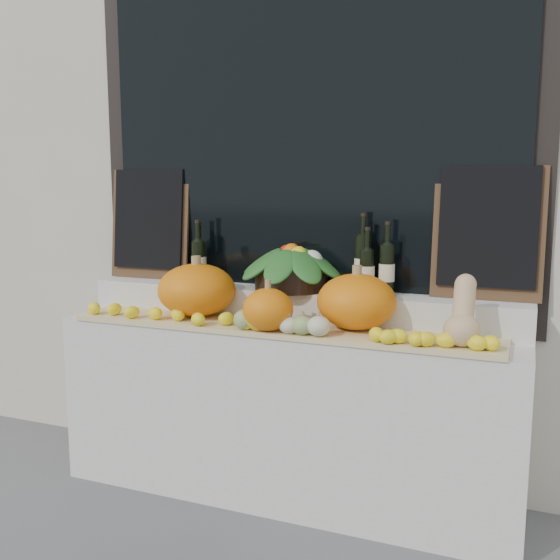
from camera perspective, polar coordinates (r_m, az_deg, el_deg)
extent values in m
cube|color=beige|center=(3.77, 4.78, 19.02)|extent=(7.00, 0.90, 4.50)
cube|color=black|center=(3.30, 2.33, 14.40)|extent=(2.40, 0.04, 2.10)
cube|color=black|center=(3.27, 2.15, 14.45)|extent=(2.20, 0.02, 2.00)
cube|color=silver|center=(3.23, 0.50, -11.83)|extent=(2.30, 0.55, 0.88)
cube|color=silver|center=(3.22, 1.49, -2.25)|extent=(2.30, 0.25, 0.16)
cube|color=tan|center=(2.99, -0.36, -4.45)|extent=(2.10, 0.32, 0.02)
ellipsoid|color=orange|center=(3.22, -7.63, -0.91)|extent=(0.46, 0.46, 0.27)
ellipsoid|color=orange|center=(2.92, 7.01, -1.97)|extent=(0.47, 0.47, 0.26)
ellipsoid|color=orange|center=(2.87, -1.11, -2.71)|extent=(0.25, 0.25, 0.20)
ellipsoid|color=tan|center=(2.71, 16.27, -4.42)|extent=(0.15, 0.15, 0.14)
cylinder|color=tan|center=(2.73, 16.48, -1.95)|extent=(0.09, 0.14, 0.18)
sphere|color=tan|center=(2.76, 16.62, -0.37)|extent=(0.09, 0.09, 0.09)
ellipsoid|color=#356B20|center=(2.80, 2.06, -4.15)|extent=(0.10, 0.10, 0.09)
cylinder|color=#998153|center=(2.79, 2.07, -3.06)|extent=(0.02, 0.02, 0.02)
ellipsoid|color=#356B20|center=(2.91, -3.25, -3.62)|extent=(0.10, 0.10, 0.09)
cylinder|color=#998153|center=(2.90, -3.25, -2.49)|extent=(0.02, 0.02, 0.02)
ellipsoid|color=beige|center=(2.83, 0.84, -4.16)|extent=(0.10, 0.10, 0.08)
cylinder|color=#998153|center=(2.81, 0.84, -3.18)|extent=(0.02, 0.02, 0.02)
ellipsoid|color=yellow|center=(2.87, -2.01, -3.26)|extent=(0.13, 0.13, 0.14)
cylinder|color=#998153|center=(2.86, -2.02, -1.64)|extent=(0.02, 0.02, 0.02)
ellipsoid|color=beige|center=(2.78, 3.55, -4.24)|extent=(0.11, 0.11, 0.09)
cylinder|color=#998153|center=(2.77, 3.56, -3.09)|extent=(0.02, 0.02, 0.02)
cylinder|color=black|center=(3.19, 1.06, 0.17)|extent=(0.38, 0.38, 0.12)
cylinder|color=black|center=(3.39, -7.47, 1.58)|extent=(0.07, 0.07, 0.23)
cylinder|color=black|center=(3.37, -7.52, 4.38)|extent=(0.03, 0.03, 0.10)
cylinder|color=beige|center=(3.39, -7.46, 1.41)|extent=(0.08, 0.08, 0.08)
cylinder|color=black|center=(3.37, -7.54, 5.33)|extent=(0.03, 0.03, 0.02)
cylinder|color=black|center=(3.44, -7.37, 1.55)|extent=(0.07, 0.07, 0.22)
cylinder|color=black|center=(3.42, -7.42, 4.19)|extent=(0.03, 0.03, 0.10)
cylinder|color=beige|center=(3.44, -7.37, 1.39)|extent=(0.08, 0.08, 0.08)
cylinder|color=black|center=(3.42, -7.44, 5.13)|extent=(0.03, 0.03, 0.02)
cylinder|color=black|center=(3.11, 7.58, 1.39)|extent=(0.08, 0.08, 0.28)
cylinder|color=black|center=(3.09, 7.65, 4.91)|extent=(0.03, 0.03, 0.10)
cylinder|color=beige|center=(3.11, 7.57, 1.21)|extent=(0.08, 0.08, 0.08)
cylinder|color=black|center=(3.08, 7.67, 5.95)|extent=(0.03, 0.03, 0.02)
cylinder|color=black|center=(3.07, 7.94, 0.69)|extent=(0.07, 0.07, 0.22)
cylinder|color=black|center=(3.05, 8.00, 3.63)|extent=(0.03, 0.03, 0.10)
cylinder|color=beige|center=(3.07, 7.93, 0.50)|extent=(0.08, 0.08, 0.08)
cylinder|color=black|center=(3.05, 8.02, 4.68)|extent=(0.03, 0.03, 0.02)
cylinder|color=black|center=(3.05, 9.73, 0.87)|extent=(0.07, 0.07, 0.25)
cylinder|color=black|center=(3.03, 9.82, 4.11)|extent=(0.03, 0.03, 0.10)
cylinder|color=beige|center=(3.05, 9.73, 0.68)|extent=(0.08, 0.08, 0.08)
cylinder|color=black|center=(3.03, 9.84, 5.16)|extent=(0.03, 0.03, 0.02)
cube|color=#4C331E|center=(3.65, -11.81, 5.01)|extent=(0.50, 0.08, 0.62)
cube|color=black|center=(3.64, -11.95, 5.47)|extent=(0.44, 0.07, 0.56)
cube|color=#4C331E|center=(3.05, 18.46, 4.07)|extent=(0.50, 0.08, 0.62)
cube|color=black|center=(3.03, 18.47, 4.61)|extent=(0.44, 0.07, 0.56)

